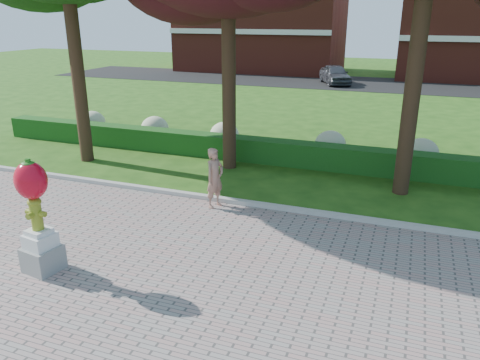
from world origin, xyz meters
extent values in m
plane|color=#204912|center=(0.00, 0.00, 0.00)|extent=(100.00, 100.00, 0.00)
cube|color=#ADADA5|center=(0.00, 3.00, 0.07)|extent=(40.00, 0.18, 0.15)
cube|color=#173F12|center=(0.00, 7.00, 0.40)|extent=(24.00, 0.70, 0.80)
ellipsoid|color=beige|center=(-9.00, 8.00, 0.55)|extent=(1.10, 1.10, 0.99)
ellipsoid|color=beige|center=(-6.00, 8.00, 0.55)|extent=(1.10, 1.10, 0.99)
ellipsoid|color=beige|center=(-3.00, 8.00, 0.55)|extent=(1.10, 1.10, 0.99)
ellipsoid|color=beige|center=(1.00, 8.00, 0.55)|extent=(1.10, 1.10, 0.99)
ellipsoid|color=beige|center=(4.00, 8.00, 0.55)|extent=(1.10, 1.10, 0.99)
cube|color=black|center=(0.00, 28.00, 0.01)|extent=(50.00, 8.00, 0.02)
cube|color=maroon|center=(-10.00, 34.00, 3.50)|extent=(14.00, 8.00, 7.00)
cylinder|color=black|center=(-7.00, 5.00, 3.36)|extent=(0.44, 0.44, 6.72)
cylinder|color=black|center=(-2.00, 6.00, 3.08)|extent=(0.44, 0.44, 6.16)
cylinder|color=black|center=(3.50, 5.50, 3.64)|extent=(0.44, 0.44, 7.28)
cube|color=gray|center=(-2.97, -1.59, 0.29)|extent=(0.72, 0.72, 0.51)
cube|color=silver|center=(-2.97, -1.59, 0.69)|extent=(0.58, 0.58, 0.28)
cube|color=silver|center=(-2.97, -1.59, 0.88)|extent=(0.47, 0.47, 0.10)
cylinder|color=olive|center=(-2.97, -1.59, 1.21)|extent=(0.22, 0.22, 0.57)
ellipsoid|color=olive|center=(-2.97, -1.59, 1.50)|extent=(0.26, 0.26, 0.18)
cylinder|color=olive|center=(-3.13, -1.59, 1.28)|extent=(0.12, 0.11, 0.11)
cylinder|color=olive|center=(-2.81, -1.59, 1.28)|extent=(0.12, 0.11, 0.11)
cylinder|color=olive|center=(-2.97, -1.74, 1.28)|extent=(0.12, 0.12, 0.12)
cylinder|color=olive|center=(-2.97, -1.59, 1.58)|extent=(0.08, 0.08, 0.05)
ellipsoid|color=red|center=(-2.97, -1.59, 1.93)|extent=(0.63, 0.57, 0.74)
ellipsoid|color=red|center=(-3.15, -1.59, 1.91)|extent=(0.31, 0.31, 0.47)
ellipsoid|color=red|center=(-2.79, -1.59, 1.91)|extent=(0.31, 0.31, 0.47)
cylinder|color=#216016|center=(-2.97, -1.59, 2.30)|extent=(0.10, 0.10, 0.12)
ellipsoid|color=#216016|center=(-2.97, -1.59, 2.27)|extent=(0.24, 0.24, 0.08)
imported|color=#AE7863|center=(-1.06, 2.60, 0.84)|extent=(0.55, 0.68, 1.60)
imported|color=#3F4147|center=(-2.05, 27.04, 0.71)|extent=(3.17, 4.36, 1.38)
camera|label=1|loc=(3.56, -7.92, 4.87)|focal=35.00mm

